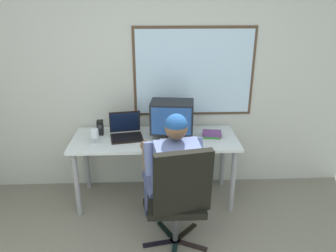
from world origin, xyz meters
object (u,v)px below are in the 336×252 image
Objects in this scene: office_chair at (179,194)px; laptop at (126,130)px; wine_glass at (95,134)px; desk_speaker at (100,128)px; desk at (155,145)px; person_seated at (172,171)px; crt_monitor at (172,117)px; book_stack at (212,134)px.

laptop is (-0.51, 0.89, 0.23)m from office_chair.
laptop is at bearing 30.91° from wine_glass.
wine_glass is at bearing -149.09° from laptop.
office_chair is 1.11m from wine_glass.
office_chair reaches higher than laptop.
desk_speaker is at bearing 167.85° from laptop.
laptop is (-0.31, 0.06, 0.16)m from desk.
person_seated is at bearing -30.46° from wine_glass.
desk is at bearing -11.37° from desk_speaker.
crt_monitor reaches higher than desk.
desk_speaker reaches higher than book_stack.
desk is 0.65m from wine_glass.
crt_monitor is 0.81m from wine_glass.
desk is 0.36m from crt_monitor.
book_stack reaches higher than desk.
office_chair is 2.22× the size of crt_monitor.
book_stack is (1.21, 0.12, -0.07)m from wine_glass.
office_chair is 0.28m from person_seated.
book_stack is (0.61, 0.00, 0.12)m from desk.
person_seated is 8.15× the size of wine_glass.
desk is 4.61× the size of laptop.
book_stack is at bearing 0.35° from desk.
person_seated is at bearing -92.79° from crt_monitor.
office_chair is at bearing -50.44° from desk_speaker.
wine_glass is 0.24m from desk_speaker.
desk is 0.86m from office_chair.
office_chair reaches higher than wine_glass.
wine_glass reaches higher than book_stack.
laptop is at bearing 119.63° from office_chair.
laptop is 0.92m from book_stack.
person_seated is at bearing -128.37° from book_stack.
wine_glass is (-0.30, -0.18, 0.04)m from laptop.
laptop is 0.35m from wine_glass.
crt_monitor is (0.03, 0.60, 0.31)m from person_seated.
desk_speaker is at bearing 173.36° from crt_monitor.
book_stack is at bearing 5.84° from wine_glass.
wine_glass is at bearing -168.76° from desk.
person_seated reaches higher than office_chair.
office_chair is 0.94m from crt_monitor.
person_seated reaches higher than laptop.
wine_glass is (-0.60, -0.12, 0.19)m from desk.
office_chair is at bearing -60.37° from laptop.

